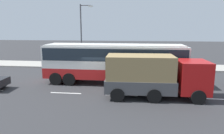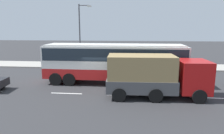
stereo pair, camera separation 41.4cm
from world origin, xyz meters
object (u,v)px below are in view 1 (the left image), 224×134
coach_bus (114,59)px  pedestrian_near_curb (119,58)px  street_lamp (82,32)px  cargo_truck (154,75)px

coach_bus → pedestrian_near_curb: coach_bus is taller
coach_bus → street_lamp: 8.40m
coach_bus → cargo_truck: (3.21, -3.31, -0.53)m
cargo_truck → street_lamp: size_ratio=0.95×
coach_bus → street_lamp: street_lamp is taller
coach_bus → street_lamp: (-4.61, 6.66, 2.23)m
pedestrian_near_curb → street_lamp: size_ratio=0.22×
coach_bus → cargo_truck: coach_bus is taller
coach_bus → street_lamp: bearing=125.2°
coach_bus → pedestrian_near_curb: (-0.27, 8.43, -1.09)m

